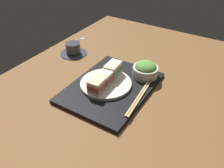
# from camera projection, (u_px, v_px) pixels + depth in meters

# --- Properties ---
(ground_plane) EXTENTS (1.40, 1.00, 0.03)m
(ground_plane) POSITION_uv_depth(u_px,v_px,m) (118.00, 91.00, 0.99)
(ground_plane) COLOR brown
(serving_tray) EXTENTS (0.41, 0.30, 0.02)m
(serving_tray) POSITION_uv_depth(u_px,v_px,m) (111.00, 87.00, 0.97)
(serving_tray) COLOR black
(serving_tray) RESTS_ON ground_plane
(sandwich_plate) EXTENTS (0.21, 0.21, 0.01)m
(sandwich_plate) POSITION_uv_depth(u_px,v_px,m) (106.00, 84.00, 0.97)
(sandwich_plate) COLOR silver
(sandwich_plate) RESTS_ON serving_tray
(sandwich_near) EXTENTS (0.08, 0.06, 0.05)m
(sandwich_near) POSITION_uv_depth(u_px,v_px,m) (98.00, 84.00, 0.91)
(sandwich_near) COLOR beige
(sandwich_near) RESTS_ON sandwich_plate
(sandwich_middle) EXTENTS (0.08, 0.06, 0.05)m
(sandwich_middle) POSITION_uv_depth(u_px,v_px,m) (106.00, 77.00, 0.95)
(sandwich_middle) COLOR #EFE5C1
(sandwich_middle) RESTS_ON sandwich_plate
(sandwich_far) EXTENTS (0.09, 0.06, 0.06)m
(sandwich_far) POSITION_uv_depth(u_px,v_px,m) (113.00, 70.00, 0.99)
(sandwich_far) COLOR beige
(sandwich_far) RESTS_ON sandwich_plate
(salad_bowl) EXTENTS (0.11, 0.11, 0.07)m
(salad_bowl) POSITION_uv_depth(u_px,v_px,m) (145.00, 70.00, 1.01)
(salad_bowl) COLOR beige
(salad_bowl) RESTS_ON serving_tray
(chopsticks_pair) EXTENTS (0.22, 0.03, 0.01)m
(chopsticks_pair) POSITION_uv_depth(u_px,v_px,m) (138.00, 99.00, 0.90)
(chopsticks_pair) COLOR tan
(chopsticks_pair) RESTS_ON serving_tray
(coffee_cup) EXTENTS (0.14, 0.14, 0.06)m
(coffee_cup) POSITION_uv_depth(u_px,v_px,m) (73.00, 49.00, 1.21)
(coffee_cup) COLOR #333842
(coffee_cup) RESTS_ON ground_plane
(teaspoon) EXTENTS (0.10, 0.05, 0.01)m
(teaspoon) POSITION_uv_depth(u_px,v_px,m) (81.00, 39.00, 1.36)
(teaspoon) COLOR silver
(teaspoon) RESTS_ON ground_plane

